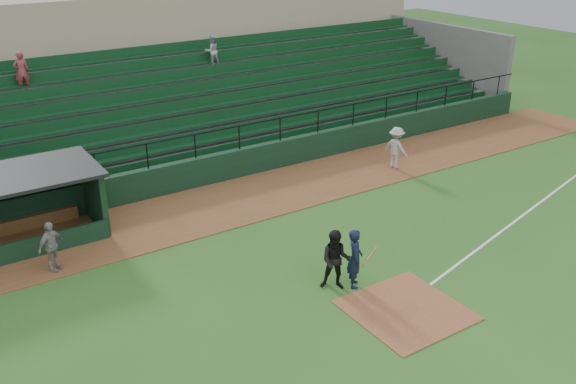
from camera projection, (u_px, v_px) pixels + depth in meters
ground at (382, 294)px, 18.22m from camera, size 90.00×90.00×0.00m
warning_track at (246, 199)px, 24.34m from camera, size 40.00×4.00×0.03m
home_plate_dirt at (406, 310)px, 17.45m from camera, size 3.00×3.00×0.03m
foul_line at (525, 213)px, 23.15m from camera, size 17.49×4.44×0.01m
stadium_structure at (157, 94)px, 29.90m from camera, size 38.00×13.08×6.40m
batter_at_plate at (355, 258)px, 18.28m from camera, size 1.17×0.80×1.84m
umpire at (336, 260)px, 18.16m from camera, size 1.14×1.12×1.86m
runner at (396, 148)px, 26.97m from camera, size 0.85×1.27×1.83m
dugout_player_a at (51, 246)px, 19.09m from camera, size 1.02×0.81×1.62m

